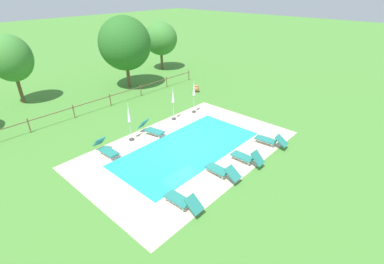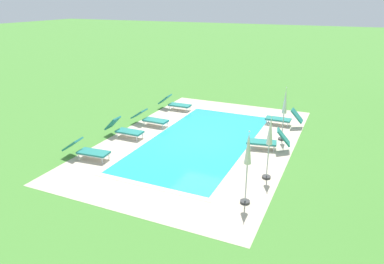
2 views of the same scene
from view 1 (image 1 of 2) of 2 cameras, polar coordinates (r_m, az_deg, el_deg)
name	(u,v)px [view 1 (image 1 of 2)]	position (r m, az deg, el deg)	size (l,w,h in m)	color
ground_plane	(188,148)	(17.35, -0.87, -3.36)	(160.00, 160.00, 0.00)	#478433
pool_deck_paving	(188,148)	(17.34, -0.87, -3.35)	(13.06, 8.30, 0.01)	beige
swimming_pool_water	(188,148)	(17.34, -0.87, -3.34)	(9.20, 4.44, 0.01)	#23A8C1
pool_coping_rim	(188,148)	(17.34, -0.87, -3.33)	(9.68, 4.92, 0.01)	beige
sun_lounger_north_near_steps	(151,129)	(18.96, -8.28, 0.59)	(0.94, 1.95, 0.98)	#237A70
sun_lounger_north_mid	(222,171)	(14.86, 6.03, -7.79)	(0.66, 2.04, 0.81)	#237A70
sun_lounger_north_far	(270,140)	(18.18, 15.57, -1.57)	(0.77, 2.05, 0.82)	#237A70
sun_lounger_north_end	(247,157)	(16.11, 11.04, -5.02)	(0.61, 1.92, 0.93)	#237A70
sun_lounger_south_near_corner	(182,201)	(12.98, -1.96, -13.75)	(0.63, 1.99, 0.86)	#237A70
sun_lounger_south_far	(106,149)	(17.32, -17.06, -3.28)	(0.60, 1.90, 0.96)	#237A70
patio_umbrella_closed_row_west	(194,92)	(21.64, 0.39, 8.10)	(0.32, 0.32, 2.52)	#383838
patio_umbrella_closed_row_mid_west	(129,117)	(17.95, -12.64, 3.00)	(0.32, 0.32, 2.54)	#383838
patio_umbrella_closed_row_centre	(173,99)	(20.49, -3.84, 6.67)	(0.32, 0.32, 2.45)	#383838
terracotta_urn_near_fence	(196,88)	(26.46, 0.90, 8.82)	(0.50, 0.50, 0.66)	#C67547
perimeter_fence	(92,103)	(23.44, -19.54, 5.48)	(22.40, 0.08, 1.05)	brown
tree_far_west	(161,39)	(33.70, -6.37, 18.30)	(3.72, 3.72, 5.31)	brown
tree_centre	(125,44)	(27.74, -13.47, 17.04)	(4.77, 4.77, 6.56)	brown
tree_east_mid	(11,59)	(27.12, -32.87, 12.41)	(3.27, 3.27, 5.61)	brown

